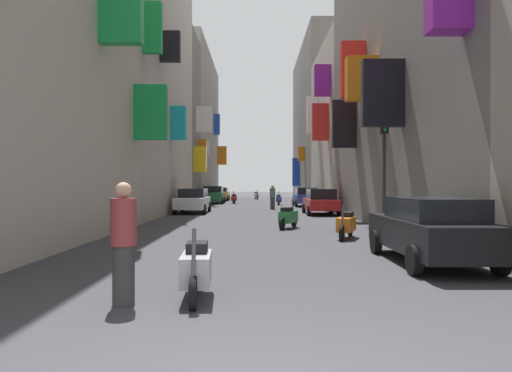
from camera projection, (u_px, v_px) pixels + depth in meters
ground_plane at (258, 209)px, 33.66m from camera, size 140.00×140.00×0.00m
building_left_mid_a at (127, 61)px, 29.00m from camera, size 7.06×16.94×18.57m
building_left_mid_b at (164, 120)px, 40.42m from camera, size 7.31×5.88×14.40m
building_left_mid_c at (187, 128)px, 53.52m from camera, size 7.19×20.29×16.14m
building_right_mid_a at (446, 49)px, 20.08m from camera, size 7.40×20.16×14.94m
building_right_mid_b at (362, 127)px, 36.41m from camera, size 7.12×12.51×12.23m
building_right_mid_c at (329, 124)px, 53.13m from camera, size 6.79×20.91×16.86m
parked_car_red at (323, 201)px, 27.47m from camera, size 1.84×4.08×1.48m
parked_car_white at (195, 200)px, 29.05m from camera, size 1.91×4.40×1.48m
parked_car_black at (433, 229)px, 10.56m from camera, size 1.84×4.44×1.47m
parked_car_yellow at (222, 194)px, 50.31m from camera, size 1.88×4.48×1.38m
parked_car_blue at (308, 196)px, 37.45m from camera, size 1.90×4.31×1.48m
parked_car_green at (215, 194)px, 43.03m from camera, size 2.01×4.14×1.56m
scooter_red at (236, 198)px, 42.87m from camera, size 0.58×1.85×1.13m
scooter_silver at (198, 268)px, 7.38m from camera, size 0.51×1.87×1.13m
scooter_orange at (348, 224)px, 15.40m from camera, size 0.84×1.89×1.13m
scooter_blue at (281, 199)px, 39.94m from camera, size 0.44×1.82×1.13m
scooter_white at (258, 195)px, 54.24m from camera, size 0.59×1.99×1.13m
scooter_green at (290, 217)px, 18.85m from camera, size 0.86×1.84×1.13m
pedestrian_crossing at (126, 243)px, 6.97m from camera, size 0.41×0.41×1.80m
pedestrian_near_left at (275, 197)px, 33.00m from camera, size 0.45×0.45×1.70m
traffic_light_near_corner at (386, 151)px, 16.75m from camera, size 0.26×0.34×4.31m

